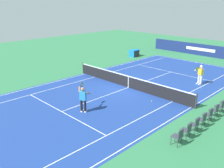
{
  "coord_description": "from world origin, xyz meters",
  "views": [
    {
      "loc": [
        13.99,
        12.1,
        6.61
      ],
      "look_at": [
        2.18,
        0.31,
        0.9
      ],
      "focal_mm": 38.77,
      "sensor_mm": 36.0,
      "label": 1
    }
  ],
  "objects_px": {
    "spectator_chair_5": "(195,124)",
    "spectator_chair_1": "(221,106)",
    "tennis_player_far": "(200,74)",
    "tennis_ball": "(152,101)",
    "tennis_player_near": "(83,98)",
    "spectator_chair_2": "(215,110)",
    "spectator_chair_3": "(209,114)",
    "tennis_net": "(128,82)",
    "equipment_cart_tarped": "(134,53)",
    "spectator_chair_7": "(178,136)",
    "spectator_chair_6": "(187,130)",
    "spectator_chair_4": "(202,119)"
  },
  "relations": [
    {
      "from": "tennis_ball",
      "to": "spectator_chair_2",
      "type": "bearing_deg",
      "value": 99.2
    },
    {
      "from": "spectator_chair_1",
      "to": "spectator_chair_5",
      "type": "xyz_separation_m",
      "value": [
        3.35,
        0.0,
        0.0
      ]
    },
    {
      "from": "spectator_chair_1",
      "to": "spectator_chair_5",
      "type": "relative_size",
      "value": 1.0
    },
    {
      "from": "tennis_player_far",
      "to": "spectator_chair_1",
      "type": "height_order",
      "value": "tennis_player_far"
    },
    {
      "from": "spectator_chair_7",
      "to": "equipment_cart_tarped",
      "type": "relative_size",
      "value": 0.7
    },
    {
      "from": "tennis_net",
      "to": "equipment_cart_tarped",
      "type": "relative_size",
      "value": 9.36
    },
    {
      "from": "tennis_net",
      "to": "tennis_ball",
      "type": "bearing_deg",
      "value": 71.1
    },
    {
      "from": "spectator_chair_2",
      "to": "spectator_chair_3",
      "type": "distance_m",
      "value": 0.84
    },
    {
      "from": "spectator_chair_5",
      "to": "tennis_ball",
      "type": "bearing_deg",
      "value": -114.34
    },
    {
      "from": "spectator_chair_1",
      "to": "tennis_player_near",
      "type": "bearing_deg",
      "value": -46.6
    },
    {
      "from": "tennis_ball",
      "to": "tennis_player_far",
      "type": "bearing_deg",
      "value": 174.31
    },
    {
      "from": "tennis_player_far",
      "to": "tennis_ball",
      "type": "xyz_separation_m",
      "value": [
        5.89,
        -0.59,
        -0.9
      ]
    },
    {
      "from": "spectator_chair_5",
      "to": "spectator_chair_2",
      "type": "bearing_deg",
      "value": 180.0
    },
    {
      "from": "spectator_chair_4",
      "to": "spectator_chair_6",
      "type": "bearing_deg",
      "value": 0.0
    },
    {
      "from": "tennis_player_far",
      "to": "tennis_ball",
      "type": "bearing_deg",
      "value": -5.69
    },
    {
      "from": "tennis_player_far",
      "to": "spectator_chair_5",
      "type": "bearing_deg",
      "value": 24.33
    },
    {
      "from": "tennis_player_far",
      "to": "spectator_chair_6",
      "type": "height_order",
      "value": "tennis_player_far"
    },
    {
      "from": "tennis_player_far",
      "to": "spectator_chair_4",
      "type": "height_order",
      "value": "tennis_player_far"
    },
    {
      "from": "tennis_player_far",
      "to": "spectator_chair_6",
      "type": "xyz_separation_m",
      "value": [
        8.57,
        3.5,
        -0.41
      ]
    },
    {
      "from": "tennis_net",
      "to": "spectator_chair_1",
      "type": "relative_size",
      "value": 13.3
    },
    {
      "from": "tennis_player_near",
      "to": "tennis_net",
      "type": "bearing_deg",
      "value": -169.59
    },
    {
      "from": "tennis_player_near",
      "to": "equipment_cart_tarped",
      "type": "relative_size",
      "value": 1.36
    },
    {
      "from": "spectator_chair_2",
      "to": "spectator_chair_7",
      "type": "xyz_separation_m",
      "value": [
        4.18,
        0.0,
        0.0
      ]
    },
    {
      "from": "tennis_player_near",
      "to": "spectator_chair_6",
      "type": "bearing_deg",
      "value": 105.12
    },
    {
      "from": "spectator_chair_2",
      "to": "spectator_chair_7",
      "type": "bearing_deg",
      "value": 0.0
    },
    {
      "from": "tennis_ball",
      "to": "equipment_cart_tarped",
      "type": "relative_size",
      "value": 0.05
    },
    {
      "from": "spectator_chair_6",
      "to": "equipment_cart_tarped",
      "type": "bearing_deg",
      "value": -132.3
    },
    {
      "from": "tennis_player_near",
      "to": "spectator_chair_1",
      "type": "relative_size",
      "value": 1.93
    },
    {
      "from": "tennis_ball",
      "to": "spectator_chair_3",
      "type": "relative_size",
      "value": 0.08
    },
    {
      "from": "tennis_player_near",
      "to": "spectator_chair_1",
      "type": "xyz_separation_m",
      "value": [
        -5.85,
        6.19,
        -0.41
      ]
    },
    {
      "from": "tennis_ball",
      "to": "equipment_cart_tarped",
      "type": "height_order",
      "value": "equipment_cart_tarped"
    },
    {
      "from": "spectator_chair_2",
      "to": "tennis_player_near",
      "type": "bearing_deg",
      "value": -50.97
    },
    {
      "from": "spectator_chair_4",
      "to": "equipment_cart_tarped",
      "type": "bearing_deg",
      "value": -128.43
    },
    {
      "from": "spectator_chair_1",
      "to": "equipment_cart_tarped",
      "type": "height_order",
      "value": "spectator_chair_1"
    },
    {
      "from": "tennis_player_near",
      "to": "spectator_chair_1",
      "type": "height_order",
      "value": "tennis_player_near"
    },
    {
      "from": "tennis_ball",
      "to": "tennis_player_near",
      "type": "bearing_deg",
      "value": -25.79
    },
    {
      "from": "tennis_ball",
      "to": "spectator_chair_5",
      "type": "bearing_deg",
      "value": 65.66
    },
    {
      "from": "spectator_chair_2",
      "to": "spectator_chair_4",
      "type": "relative_size",
      "value": 1.0
    },
    {
      "from": "spectator_chair_1",
      "to": "spectator_chair_2",
      "type": "distance_m",
      "value": 0.84
    },
    {
      "from": "spectator_chair_1",
      "to": "spectator_chair_6",
      "type": "height_order",
      "value": "same"
    },
    {
      "from": "tennis_player_far",
      "to": "spectator_chair_3",
      "type": "bearing_deg",
      "value": 29.98
    },
    {
      "from": "spectator_chair_5",
      "to": "spectator_chair_1",
      "type": "bearing_deg",
      "value": 180.0
    },
    {
      "from": "spectator_chair_5",
      "to": "spectator_chair_6",
      "type": "bearing_deg",
      "value": 0.0
    },
    {
      "from": "spectator_chair_5",
      "to": "spectator_chair_4",
      "type": "bearing_deg",
      "value": 180.0
    },
    {
      "from": "equipment_cart_tarped",
      "to": "spectator_chair_3",
      "type": "bearing_deg",
      "value": 53.67
    },
    {
      "from": "spectator_chair_2",
      "to": "spectator_chair_3",
      "type": "height_order",
      "value": "same"
    },
    {
      "from": "spectator_chair_1",
      "to": "equipment_cart_tarped",
      "type": "bearing_deg",
      "value": -121.75
    },
    {
      "from": "tennis_net",
      "to": "spectator_chair_6",
      "type": "xyz_separation_m",
      "value": [
        3.75,
        7.19,
        0.03
      ]
    },
    {
      "from": "spectator_chair_1",
      "to": "spectator_chair_3",
      "type": "relative_size",
      "value": 1.0
    },
    {
      "from": "tennis_ball",
      "to": "equipment_cart_tarped",
      "type": "distance_m",
      "value": 14.63
    }
  ]
}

